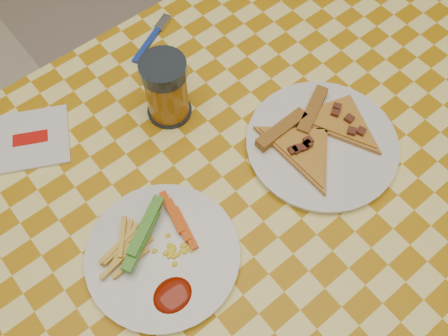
{
  "coord_description": "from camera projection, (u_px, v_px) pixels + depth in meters",
  "views": [
    {
      "loc": [
        -0.25,
        -0.27,
        1.5
      ],
      "look_at": [
        0.01,
        0.04,
        0.78
      ],
      "focal_mm": 40.0,
      "sensor_mm": 36.0,
      "label": 1
    }
  ],
  "objects": [
    {
      "name": "ground",
      "position": [
        231.0,
        302.0,
        1.5
      ],
      "size": [
        8.0,
        8.0,
        0.0
      ],
      "primitive_type": "plane",
      "color": "beige",
      "rests_on": "ground"
    },
    {
      "name": "table",
      "position": [
        235.0,
        209.0,
        0.9
      ],
      "size": [
        1.28,
        0.88,
        0.76
      ],
      "color": "silver",
      "rests_on": "ground"
    },
    {
      "name": "plate_left",
      "position": [
        163.0,
        255.0,
        0.77
      ],
      "size": [
        0.29,
        0.29,
        0.01
      ],
      "primitive_type": "cylinder",
      "rotation": [
        0.0,
        0.0,
        -0.3
      ],
      "color": "silver",
      "rests_on": "table"
    },
    {
      "name": "plate_right",
      "position": [
        322.0,
        145.0,
        0.87
      ],
      "size": [
        0.33,
        0.33,
        0.01
      ],
      "primitive_type": "cylinder",
      "rotation": [
        0.0,
        0.0,
        -0.31
      ],
      "color": "silver",
      "rests_on": "table"
    },
    {
      "name": "fries_veggies",
      "position": [
        151.0,
        248.0,
        0.76
      ],
      "size": [
        0.18,
        0.17,
        0.04
      ],
      "color": "#F9CC4F",
      "rests_on": "plate_left"
    },
    {
      "name": "pizza_slices",
      "position": [
        318.0,
        134.0,
        0.86
      ],
      "size": [
        0.26,
        0.24,
        0.02
      ],
      "color": "#C3833C",
      "rests_on": "plate_right"
    },
    {
      "name": "drink_glass",
      "position": [
        166.0,
        89.0,
        0.85
      ],
      "size": [
        0.08,
        0.08,
        0.13
      ],
      "color": "black",
      "rests_on": "table"
    },
    {
      "name": "napkin",
      "position": [
        31.0,
        139.0,
        0.88
      ],
      "size": [
        0.17,
        0.17,
        0.01
      ],
      "rotation": [
        0.0,
        0.0,
        -0.48
      ],
      "color": "silver",
      "rests_on": "table"
    },
    {
      "name": "fork",
      "position": [
        152.0,
        37.0,
        0.99
      ],
      "size": [
        0.13,
        0.07,
        0.01
      ],
      "rotation": [
        0.0,
        0.0,
        0.44
      ],
      "color": "navy",
      "rests_on": "table"
    }
  ]
}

